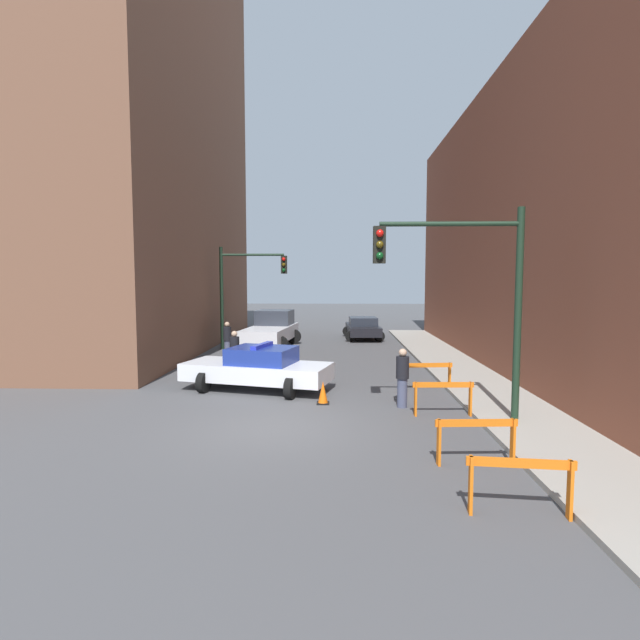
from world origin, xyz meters
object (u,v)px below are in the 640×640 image
police_car (258,368)px  parked_car_near (363,328)px  traffic_light_near (471,281)px  white_truck (271,330)px  pedestrian_sidewalk (402,377)px  traffic_light_far (243,283)px  barrier_corner (428,372)px  barrier_back (443,393)px  pedestrian_crossing (235,352)px  barrier_mid (476,434)px  pedestrian_corner (227,339)px  barrier_front (520,477)px  traffic_cone (323,393)px

police_car → parked_car_near: police_car is taller
traffic_light_near → white_truck: size_ratio=0.93×
white_truck → police_car: bearing=-78.6°
pedestrian_sidewalk → traffic_light_far: bearing=68.6°
police_car → white_truck: (-0.92, 10.22, 0.18)m
barrier_corner → traffic_light_far: bearing=129.6°
barrier_back → pedestrian_crossing: bearing=140.9°
pedestrian_sidewalk → barrier_corner: size_ratio=1.04×
white_truck → pedestrian_crossing: white_truck is taller
pedestrian_sidewalk → barrier_corner: bearing=11.3°
traffic_light_near → barrier_mid: (-0.57, -2.83, -2.91)m
traffic_light_far → pedestrian_sidewalk: size_ratio=3.13×
pedestrian_corner → barrier_front: bearing=-63.7°
barrier_front → barrier_corner: (0.16, 8.53, 0.00)m
pedestrian_crossing → pedestrian_sidewalk: (5.64, -4.51, 0.00)m
barrier_front → pedestrian_sidewalk: bearing=98.3°
police_car → pedestrian_sidewalk: 4.82m
traffic_light_far → pedestrian_crossing: (0.96, -6.91, -2.54)m
police_car → barrier_mid: size_ratio=3.13×
parked_car_near → pedestrian_crossing: pedestrian_crossing is taller
traffic_light_near → barrier_front: traffic_light_near is taller
pedestrian_crossing → pedestrian_sidewalk: size_ratio=1.00×
pedestrian_sidewalk → white_truck: bearing=61.9°
parked_car_near → barrier_mid: (1.12, -20.26, -0.06)m
traffic_light_far → police_car: (2.24, -9.39, -2.67)m
pedestrian_corner → barrier_back: bearing=-51.3°
traffic_light_near → barrier_corner: size_ratio=3.26×
police_car → parked_car_near: bearing=-1.6°
pedestrian_corner → traffic_light_near: bearing=-51.5°
traffic_light_far → pedestrian_crossing: 7.42m
white_truck → traffic_light_near: bearing=-57.7°
pedestrian_corner → barrier_corner: 10.05m
barrier_corner → traffic_cone: size_ratio=2.43×
traffic_light_near → barrier_front: 5.74m
pedestrian_corner → pedestrian_sidewalk: (6.77, -8.37, 0.00)m
barrier_corner → barrier_front: bearing=-91.1°
police_car → pedestrian_crossing: pedestrian_crossing is taller
police_car → pedestrian_sidewalk: (4.37, -2.03, 0.14)m
traffic_light_far → pedestrian_corner: traffic_light_far is taller
police_car → pedestrian_sidewalk: size_ratio=3.02×
pedestrian_crossing → barrier_mid: 10.96m
barrier_mid → barrier_corner: same height
barrier_corner → white_truck: bearing=122.2°
white_truck → barrier_back: size_ratio=3.49×
police_car → white_truck: size_ratio=0.90×
police_car → barrier_front: (5.30, -8.44, -0.11)m
barrier_back → traffic_cone: bearing=159.7°
barrier_corner → pedestrian_crossing: bearing=160.4°
barrier_front → police_car: bearing=122.1°
parked_car_near → barrier_corner: size_ratio=2.74×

